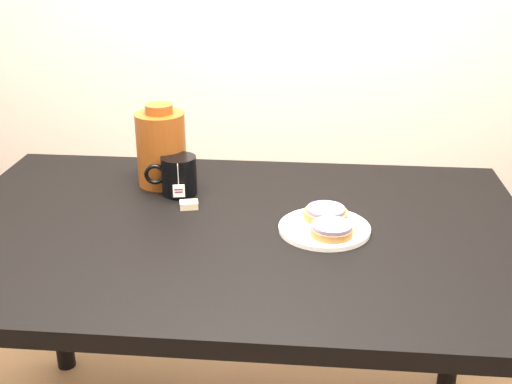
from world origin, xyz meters
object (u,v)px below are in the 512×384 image
table (235,257)px  mug (178,175)px  plate (324,228)px  bagel_front (332,230)px  bagel_back (326,213)px  teabag_pouch (189,205)px  bagel_package (161,148)px

table → mug: size_ratio=9.79×
table → plate: 0.23m
plate → bagel_front: 0.05m
bagel_back → bagel_front: 0.09m
teabag_pouch → bagel_package: (-0.10, 0.16, 0.09)m
table → bagel_back: 0.24m
plate → teabag_pouch: (-0.34, 0.10, 0.00)m
mug → plate: bearing=-36.1°
teabag_pouch → plate: bearing=-16.2°
bagel_front → bagel_package: (-0.45, 0.30, 0.08)m
bagel_back → mug: (-0.38, 0.14, 0.03)m
plate → bagel_front: bagel_front is taller
bagel_back → teabag_pouch: 0.34m
plate → bagel_front: (0.02, -0.04, 0.02)m
mug → bagel_front: bearing=-40.0°
bagel_front → teabag_pouch: 0.38m
mug → teabag_pouch: (0.04, -0.09, -0.04)m
plate → bagel_front: size_ratio=1.61×
mug → bagel_package: bagel_package is taller
bagel_front → mug: bearing=149.9°
bagel_front → teabag_pouch: (-0.35, 0.14, -0.02)m
plate → table: bearing=178.4°
plate → mug: bearing=153.7°
teabag_pouch → bagel_package: bagel_package is taller
plate → bagel_package: bearing=149.7°
table → teabag_pouch: teabag_pouch is taller
bagel_front → teabag_pouch: bagel_front is taller
bagel_front → teabag_pouch: bearing=158.3°
teabag_pouch → mug: bearing=116.1°
bagel_back → bagel_package: (-0.44, 0.21, 0.08)m
mug → teabag_pouch: bearing=-73.7°
mug → bagel_package: size_ratio=0.65×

